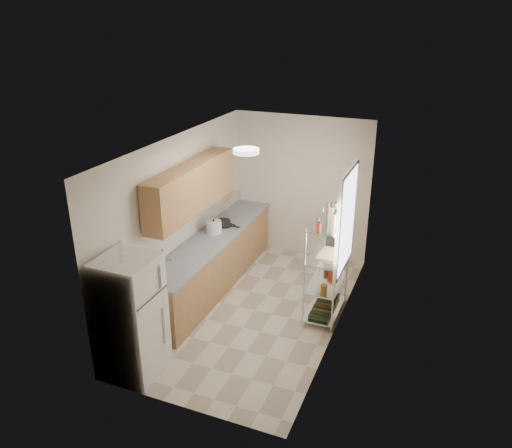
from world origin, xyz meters
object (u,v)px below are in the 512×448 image
at_px(refrigerator, 132,317).
at_px(rice_cooker, 214,227).
at_px(frying_pan_large, 223,221).
at_px(espresso_machine, 332,236).
at_px(cutting_board, 332,254).

bearing_deg(refrigerator, rice_cooker, 92.25).
xyz_separation_m(frying_pan_large, espresso_machine, (1.99, -0.41, 0.24)).
relative_size(rice_cooker, frying_pan_large, 0.99).
bearing_deg(rice_cooker, frying_pan_large, 95.97).
relative_size(rice_cooker, espresso_machine, 0.84).
xyz_separation_m(rice_cooker, espresso_machine, (1.95, 0.03, 0.16)).
height_order(frying_pan_large, cutting_board, cutting_board).
bearing_deg(cutting_board, rice_cooker, 170.92).
height_order(frying_pan_large, espresso_machine, espresso_machine).
distance_m(rice_cooker, espresso_machine, 1.95).
distance_m(rice_cooker, cutting_board, 2.06).
height_order(refrigerator, frying_pan_large, refrigerator).
height_order(rice_cooker, espresso_machine, espresso_machine).
bearing_deg(rice_cooker, espresso_machine, 0.88).
xyz_separation_m(refrigerator, espresso_machine, (1.85, 2.48, 0.36)).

